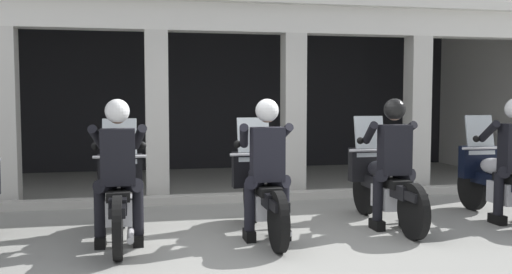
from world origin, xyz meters
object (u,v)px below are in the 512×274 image
(police_officer_left, at_px, (118,160))
(police_officer_right, at_px, (393,152))
(motorcycle_far_right, at_px, (498,181))
(motorcycle_right, at_px, (383,184))
(motorcycle_center, at_px, (261,191))
(police_officer_center, at_px, (267,157))
(motorcycle_left, at_px, (120,196))

(police_officer_left, height_order, police_officer_right, same)
(police_officer_right, bearing_deg, motorcycle_far_right, -1.58)
(motorcycle_right, relative_size, motorcycle_far_right, 1.00)
(motorcycle_center, height_order, police_officer_center, police_officer_center)
(police_officer_left, relative_size, police_officer_right, 1.00)
(police_officer_center, bearing_deg, police_officer_right, 0.11)
(police_officer_left, bearing_deg, motorcycle_far_right, 4.72)
(motorcycle_center, xyz_separation_m, police_officer_center, (-0.00, -0.28, 0.44))
(police_officer_center, relative_size, motorcycle_right, 0.78)
(police_officer_center, bearing_deg, motorcycle_center, 82.98)
(police_officer_left, height_order, motorcycle_right, police_officer_left)
(motorcycle_left, xyz_separation_m, police_officer_right, (3.23, -0.15, 0.44))
(police_officer_center, bearing_deg, motorcycle_right, 9.72)
(motorcycle_left, relative_size, police_officer_center, 1.29)
(motorcycle_center, relative_size, police_officer_right, 1.29)
(police_officer_left, height_order, motorcycle_center, police_officer_left)
(motorcycle_center, xyz_separation_m, motorcycle_far_right, (3.23, 0.16, 0.00))
(police_officer_center, bearing_deg, police_officer_left, 171.09)
(police_officer_left, xyz_separation_m, motorcycle_right, (3.23, 0.42, -0.44))
(police_officer_center, relative_size, police_officer_right, 1.00)
(motorcycle_right, bearing_deg, motorcycle_left, 171.92)
(motorcycle_right, height_order, police_officer_right, police_officer_right)
(police_officer_left, xyz_separation_m, police_officer_right, (3.23, 0.13, 0.00))
(motorcycle_center, xyz_separation_m, police_officer_right, (1.61, -0.09, 0.44))
(motorcycle_left, xyz_separation_m, police_officer_center, (1.61, -0.34, 0.44))
(motorcycle_center, distance_m, police_officer_center, 0.52)
(motorcycle_center, distance_m, motorcycle_right, 1.63)
(motorcycle_left, relative_size, motorcycle_center, 1.00)
(police_officer_center, bearing_deg, motorcycle_far_right, 1.12)
(motorcycle_center, height_order, motorcycle_right, same)
(motorcycle_left, height_order, police_officer_left, police_officer_left)
(police_officer_left, distance_m, police_officer_right, 3.23)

